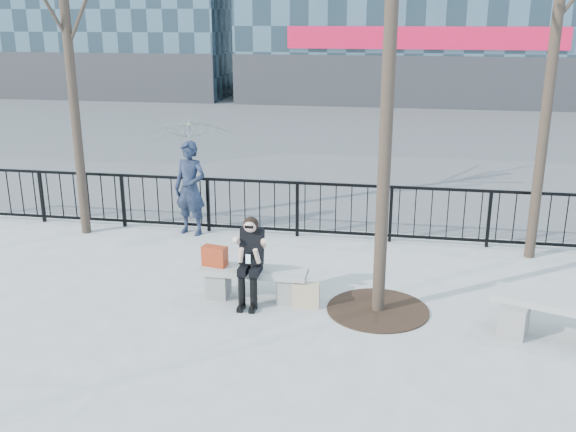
% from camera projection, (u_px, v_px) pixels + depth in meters
% --- Properties ---
extents(ground, '(120.00, 120.00, 0.00)m').
position_uv_depth(ground, '(253.00, 298.00, 9.85)').
color(ground, gray).
rests_on(ground, ground).
extents(street_surface, '(60.00, 23.00, 0.01)m').
position_uv_depth(street_surface, '(343.00, 132.00, 23.95)').
color(street_surface, '#474747').
rests_on(street_surface, ground).
extents(railing, '(14.00, 0.06, 1.10)m').
position_uv_depth(railing, '(287.00, 209.00, 12.50)').
color(railing, black).
rests_on(railing, ground).
extents(tree_grate, '(1.50, 1.50, 0.02)m').
position_uv_depth(tree_grate, '(378.00, 310.00, 9.44)').
color(tree_grate, black).
rests_on(tree_grate, ground).
extents(bench_main, '(1.65, 0.46, 0.49)m').
position_uv_depth(bench_main, '(253.00, 280.00, 9.76)').
color(bench_main, slate).
rests_on(bench_main, ground).
extents(bench_second, '(1.80, 0.50, 0.54)m').
position_uv_depth(bench_second, '(562.00, 315.00, 8.54)').
color(bench_second, slate).
rests_on(bench_second, ground).
extents(seated_woman, '(0.50, 0.64, 1.34)m').
position_uv_depth(seated_woman, '(250.00, 261.00, 9.50)').
color(seated_woman, black).
rests_on(seated_woman, ground).
extents(handbag, '(0.41, 0.25, 0.31)m').
position_uv_depth(handbag, '(215.00, 256.00, 9.77)').
color(handbag, '#9A2D12').
rests_on(handbag, bench_main).
extents(shopping_bag, '(0.41, 0.17, 0.38)m').
position_uv_depth(shopping_bag, '(306.00, 295.00, 9.50)').
color(shopping_bag, beige).
rests_on(shopping_bag, ground).
extents(standing_man, '(0.77, 0.60, 1.86)m').
position_uv_depth(standing_man, '(190.00, 188.00, 12.51)').
color(standing_man, black).
rests_on(standing_man, ground).
extents(vendor_umbrella, '(2.37, 2.41, 1.82)m').
position_uv_depth(vendor_umbrella, '(190.00, 158.00, 15.25)').
color(vendor_umbrella, yellow).
rests_on(vendor_umbrella, ground).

